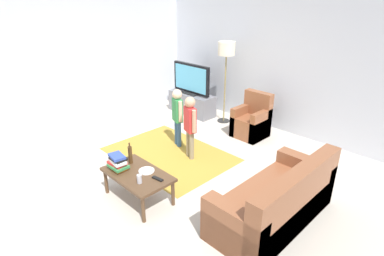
{
  "coord_description": "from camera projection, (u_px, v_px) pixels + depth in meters",
  "views": [
    {
      "loc": [
        3.39,
        -2.74,
        2.71
      ],
      "look_at": [
        0.0,
        0.6,
        0.65
      ],
      "focal_mm": 29.33,
      "sensor_mm": 36.0,
      "label": 1
    }
  ],
  "objects": [
    {
      "name": "armchair",
      "position": [
        252.0,
        122.0,
        6.35
      ],
      "size": [
        0.6,
        0.6,
        0.9
      ],
      "color": "brown",
      "rests_on": "ground"
    },
    {
      "name": "tv_remote",
      "position": [
        158.0,
        179.0,
        4.17
      ],
      "size": [
        0.18,
        0.07,
        0.02
      ],
      "primitive_type": "cube",
      "rotation": [
        0.0,
        0.0,
        0.15
      ],
      "color": "black",
      "rests_on": "coffee_table"
    },
    {
      "name": "area_rug",
      "position": [
        169.0,
        154.0,
        5.71
      ],
      "size": [
        2.2,
        1.6,
        0.01
      ],
      "primitive_type": "cube",
      "color": "#B28C33",
      "rests_on": "ground"
    },
    {
      "name": "book_stack",
      "position": [
        118.0,
        162.0,
        4.38
      ],
      "size": [
        0.3,
        0.21,
        0.22
      ],
      "color": "orange",
      "rests_on": "coffee_table"
    },
    {
      "name": "wall_left",
      "position": [
        70.0,
        64.0,
        6.48
      ],
      "size": [
        0.12,
        6.0,
        2.7
      ],
      "primitive_type": "cube",
      "color": "silver",
      "rests_on": "ground"
    },
    {
      "name": "tv_stand",
      "position": [
        192.0,
        104.0,
        7.57
      ],
      "size": [
        1.2,
        0.44,
        0.5
      ],
      "color": "slate",
      "rests_on": "ground"
    },
    {
      "name": "wall_back",
      "position": [
        275.0,
        64.0,
        6.45
      ],
      "size": [
        6.0,
        0.12,
        2.7
      ],
      "primitive_type": "cube",
      "color": "silver",
      "rests_on": "ground"
    },
    {
      "name": "coffee_table",
      "position": [
        138.0,
        176.0,
        4.34
      ],
      "size": [
        1.0,
        0.6,
        0.42
      ],
      "color": "#513823",
      "rests_on": "ground"
    },
    {
      "name": "ground",
      "position": [
        166.0,
        175.0,
        5.05
      ],
      "size": [
        7.8,
        7.8,
        0.0
      ],
      "primitive_type": "plane",
      "color": "beige"
    },
    {
      "name": "tv",
      "position": [
        191.0,
        79.0,
        7.32
      ],
      "size": [
        1.1,
        0.28,
        0.71
      ],
      "color": "black",
      "rests_on": "tv_stand"
    },
    {
      "name": "child_near_tv",
      "position": [
        177.0,
        113.0,
        5.8
      ],
      "size": [
        0.35,
        0.21,
        1.11
      ],
      "color": "#33598C",
      "rests_on": "ground"
    },
    {
      "name": "soda_can",
      "position": [
        139.0,
        179.0,
        4.08
      ],
      "size": [
        0.07,
        0.07,
        0.12
      ],
      "primitive_type": "cylinder",
      "color": "silver",
      "rests_on": "coffee_table"
    },
    {
      "name": "couch",
      "position": [
        278.0,
        203.0,
        3.91
      ],
      "size": [
        0.8,
        1.8,
        0.86
      ],
      "color": "brown",
      "rests_on": "ground"
    },
    {
      "name": "child_center",
      "position": [
        190.0,
        122.0,
        5.34
      ],
      "size": [
        0.36,
        0.2,
        1.13
      ],
      "color": "gray",
      "rests_on": "ground"
    },
    {
      "name": "floor_lamp",
      "position": [
        226.0,
        53.0,
        6.57
      ],
      "size": [
        0.36,
        0.36,
        1.78
      ],
      "color": "#262626",
      "rests_on": "ground"
    },
    {
      "name": "plate",
      "position": [
        147.0,
        171.0,
        4.36
      ],
      "size": [
        0.22,
        0.22,
        0.02
      ],
      "color": "white",
      "rests_on": "coffee_table"
    },
    {
      "name": "bottle",
      "position": [
        130.0,
        154.0,
        4.53
      ],
      "size": [
        0.06,
        0.06,
        0.33
      ],
      "color": "#4C3319",
      "rests_on": "coffee_table"
    }
  ]
}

